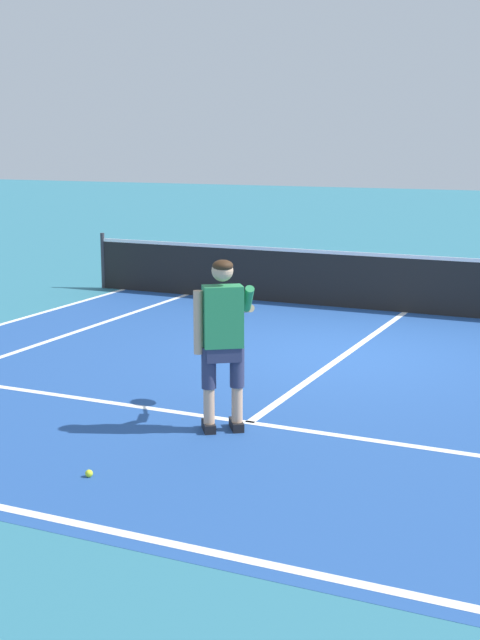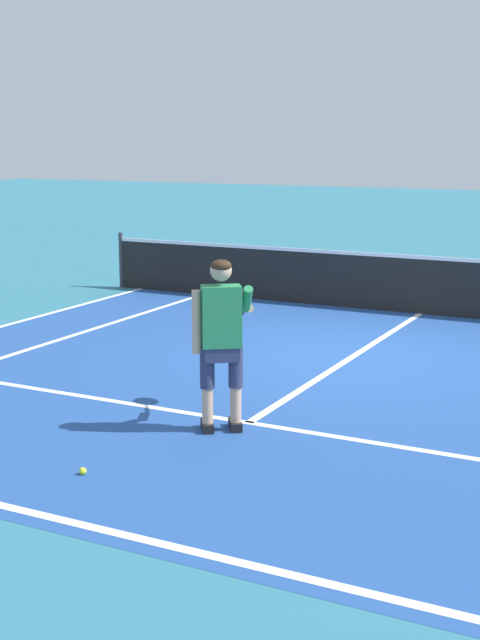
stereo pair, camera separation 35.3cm
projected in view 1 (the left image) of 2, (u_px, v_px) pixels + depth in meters
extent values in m
plane|color=teal|center=(346.00, 354.00, 11.82)|extent=(80.00, 80.00, 0.00)
cube|color=#234C93|center=(311.00, 379.00, 10.59)|extent=(10.98, 9.53, 0.00)
cube|color=white|center=(99.00, 528.00, 6.52)|extent=(10.98, 0.10, 0.01)
cube|color=white|center=(249.00, 422.00, 8.95)|extent=(8.23, 0.10, 0.01)
cube|color=white|center=(346.00, 354.00, 11.81)|extent=(0.10, 6.40, 0.01)
cube|color=white|center=(33.00, 346.00, 12.26)|extent=(0.10, 9.13, 0.01)
cylinder|color=#333338|center=(103.00, 261.00, 16.97)|extent=(0.08, 0.08, 1.07)
cube|color=black|center=(406.00, 286.00, 14.56)|extent=(11.84, 0.02, 0.91)
cube|color=white|center=(407.00, 257.00, 14.47)|extent=(11.84, 0.03, 0.06)
cube|color=black|center=(209.00, 426.00, 8.71)|extent=(0.25, 0.29, 0.09)
cube|color=black|center=(236.00, 425.00, 8.76)|extent=(0.25, 0.29, 0.09)
cylinder|color=tan|center=(209.00, 406.00, 8.62)|extent=(0.11, 0.11, 0.36)
cylinder|color=#2D3351|center=(209.00, 368.00, 8.55)|extent=(0.14, 0.14, 0.41)
cylinder|color=tan|center=(237.00, 404.00, 8.67)|extent=(0.11, 0.11, 0.36)
cylinder|color=#2D3351|center=(237.00, 366.00, 8.59)|extent=(0.14, 0.14, 0.41)
cube|color=#2D3351|center=(223.00, 351.00, 8.54)|extent=(0.39, 0.36, 0.20)
cube|color=#28844C|center=(223.00, 316.00, 8.47)|extent=(0.44, 0.40, 0.60)
cylinder|color=tan|center=(198.00, 322.00, 8.44)|extent=(0.09, 0.09, 0.62)
cylinder|color=#28844C|center=(248.00, 299.00, 8.57)|extent=(0.22, 0.27, 0.29)
cylinder|color=tan|center=(248.00, 309.00, 8.81)|extent=(0.23, 0.28, 0.14)
sphere|color=tan|center=(222.00, 271.00, 8.39)|extent=(0.21, 0.21, 0.21)
ellipsoid|color=#382314|center=(223.00, 266.00, 8.36)|extent=(0.28, 0.28, 0.12)
cylinder|color=#232326|center=(245.00, 307.00, 9.03)|extent=(0.14, 0.18, 0.03)
cylinder|color=black|center=(243.00, 305.00, 9.17)|extent=(0.08, 0.10, 0.02)
torus|color=black|center=(240.00, 302.00, 9.35)|extent=(0.19, 0.26, 0.30)
cylinder|color=silver|center=(240.00, 302.00, 9.35)|extent=(0.15, 0.21, 0.25)
sphere|color=#CCE02D|center=(89.00, 473.00, 7.51)|extent=(0.07, 0.07, 0.07)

